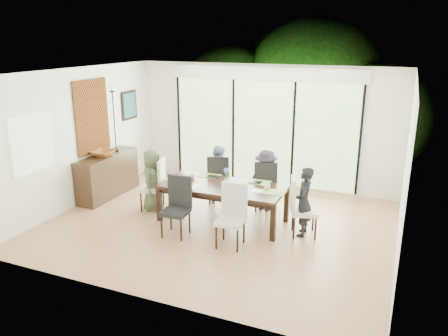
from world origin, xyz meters
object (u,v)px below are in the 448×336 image
at_px(table_top, 223,187).
at_px(chair_right_end, 305,207).
at_px(person_far_left, 218,174).
at_px(bowl, 103,153).
at_px(sideboard, 108,175).
at_px(laptop, 178,180).
at_px(person_far_right, 266,180).
at_px(vase, 226,182).
at_px(cup_c, 267,187).
at_px(chair_far_left, 219,178).
at_px(chair_near_left, 175,207).
at_px(chair_far_right, 266,185).
at_px(chair_left_end, 152,184).
at_px(chair_near_right, 230,217).
at_px(cup_b, 228,186).
at_px(cup_a, 192,176).
at_px(person_left_end, 152,180).
at_px(person_right_end, 304,202).

relative_size(table_top, chair_right_end, 2.18).
xyz_separation_m(person_far_left, bowl, (-2.32, -0.63, 0.36)).
relative_size(person_far_left, sideboard, 0.75).
xyz_separation_m(table_top, chair_right_end, (1.50, 0.00, -0.16)).
bearing_deg(sideboard, laptop, -11.75).
relative_size(person_far_right, sideboard, 0.75).
bearing_deg(vase, cup_c, 3.81).
bearing_deg(chair_far_left, chair_right_end, 136.70).
bearing_deg(chair_near_left, chair_far_right, 54.79).
height_order(chair_near_left, vase, chair_near_left).
bearing_deg(chair_right_end, chair_far_left, 48.24).
bearing_deg(vase, chair_far_left, 122.01).
height_order(person_far_left, laptop, person_far_left).
height_order(chair_left_end, sideboard, chair_left_end).
distance_m(chair_near_right, vase, 1.05).
relative_size(table_top, cup_b, 24.00).
distance_m(cup_a, bowl, 2.08).
bearing_deg(person_left_end, laptop, -106.46).
bearing_deg(vase, sideboard, 174.96).
relative_size(chair_left_end, vase, 9.17).
height_order(person_right_end, cup_a, person_right_end).
distance_m(chair_far_left, person_far_left, 0.09).
bearing_deg(vase, laptop, -170.54).
height_order(vase, cup_b, vase).
xyz_separation_m(cup_b, cup_c, (0.65, 0.20, 0.00)).
xyz_separation_m(chair_far_right, cup_b, (-0.40, -0.95, 0.23)).
bearing_deg(chair_left_end, chair_far_left, 111.76).
bearing_deg(laptop, chair_near_right, -30.52).
relative_size(chair_far_left, chair_near_right, 1.00).
relative_size(chair_right_end, cup_b, 11.00).
xyz_separation_m(chair_left_end, person_far_left, (1.05, 0.83, 0.09)).
bearing_deg(person_far_left, chair_far_left, -78.28).
bearing_deg(person_left_end, chair_near_right, -121.16).
distance_m(cup_b, bowl, 2.94).
height_order(chair_right_end, person_far_left, person_far_left).
xyz_separation_m(chair_near_left, cup_c, (1.30, 0.97, 0.23)).
bearing_deg(laptop, vase, 8.64).
xyz_separation_m(chair_far_left, person_left_end, (-1.03, -0.85, 0.09)).
bearing_deg(person_right_end, cup_c, -102.10).
bearing_deg(cup_a, person_left_end, -169.11).
relative_size(person_far_left, vase, 10.75).
distance_m(chair_near_left, person_far_right, 2.00).
relative_size(chair_near_left, person_right_end, 0.85).
height_order(chair_right_end, bowl, chair_right_end).
height_order(table_top, cup_b, cup_b).
relative_size(chair_left_end, chair_far_left, 1.00).
bearing_deg(table_top, cup_a, 167.91).
distance_m(table_top, chair_far_right, 1.02).
bearing_deg(person_far_left, person_right_end, 168.45).
bearing_deg(vase, cup_b, -56.31).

